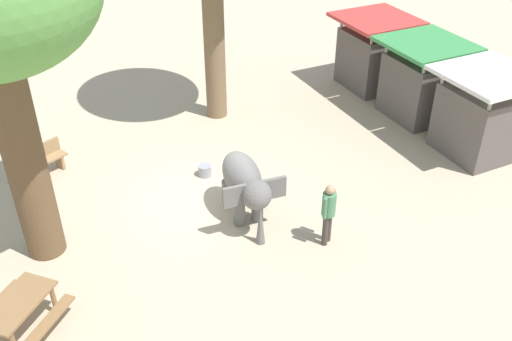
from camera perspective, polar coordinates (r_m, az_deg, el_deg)
The scene contains 9 objects.
ground_plane at distance 15.11m, azimuth -5.51°, elevation -3.00°, with size 60.00×60.00×0.00m, color #BAA88C.
elephant at distance 13.92m, azimuth -1.10°, elevation -1.24°, with size 2.30×1.54×1.59m.
person_handler at distance 13.25m, azimuth 7.19°, elevation -3.90°, with size 0.32×0.44×1.62m.
wooden_bench at distance 16.87m, azimuth -20.56°, elevation 0.96°, with size 0.93×1.44×0.88m.
picnic_table_near at distance 12.27m, azimuth -22.42°, elevation -12.57°, with size 2.11×2.11×0.78m.
market_stall_red at distance 21.16m, azimuth 11.47°, elevation 11.06°, with size 2.50×2.50×2.52m.
market_stall_green at distance 19.34m, azimuth 15.98°, elevation 8.27°, with size 2.50×2.50×2.52m.
market_stall_white at distance 17.71m, azimuth 21.29°, elevation 4.86°, with size 2.50×2.50×2.52m.
feed_bucket at distance 16.00m, azimuth -5.08°, elevation -0.00°, with size 0.36×0.36×0.32m, color gray.
Camera 1 is at (11.54, -4.01, 8.88)m, focal length 40.43 mm.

